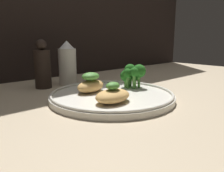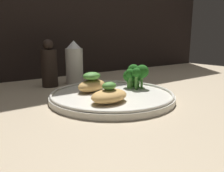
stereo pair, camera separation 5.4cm
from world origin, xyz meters
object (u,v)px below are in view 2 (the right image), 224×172
Objects in this scene: broccoli_bunch at (135,74)px; pepper_grinder at (49,66)px; sauce_bottle at (74,63)px; plate at (112,95)px.

pepper_grinder reaches higher than broccoli_bunch.
pepper_grinder is at bearing 126.31° from broccoli_bunch.
pepper_grinder reaches higher than sauce_bottle.
broccoli_bunch is 0.46× the size of sauce_bottle.
sauce_bottle is at bearing 0.00° from pepper_grinder.
sauce_bottle is 8.66cm from pepper_grinder.
pepper_grinder is at bearing 105.60° from plate.
plate is 4.66× the size of broccoli_bunch.
broccoli_bunch is at bearing -71.16° from sauce_bottle.
broccoli_bunch is 0.45× the size of pepper_grinder.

